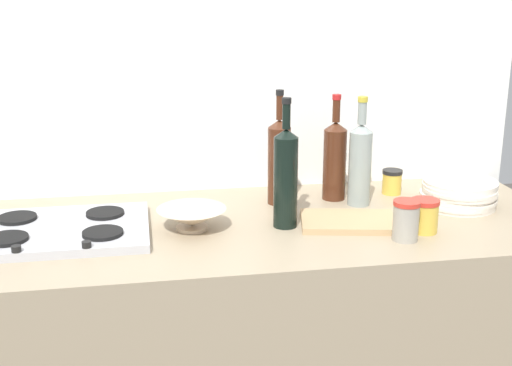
# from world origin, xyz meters

# --- Properties ---
(counter_block) EXTENTS (1.80, 0.70, 0.90)m
(counter_block) POSITION_xyz_m (0.00, 0.00, 0.45)
(counter_block) COLOR tan
(counter_block) RESTS_ON ground
(backsplash_panel) EXTENTS (1.90, 0.06, 2.56)m
(backsplash_panel) POSITION_xyz_m (0.00, 0.38, 1.28)
(backsplash_panel) COLOR white
(backsplash_panel) RESTS_ON ground
(stovetop_hob) EXTENTS (0.48, 0.36, 0.04)m
(stovetop_hob) POSITION_xyz_m (-0.55, -0.00, 0.91)
(stovetop_hob) COLOR #B2B2B7
(stovetop_hob) RESTS_ON counter_block
(plate_stack) EXTENTS (0.23, 0.23, 0.08)m
(plate_stack) POSITION_xyz_m (0.64, 0.05, 0.94)
(plate_stack) COLOR silver
(plate_stack) RESTS_ON counter_block
(wine_bottle_leftmost) EXTENTS (0.07, 0.07, 0.33)m
(wine_bottle_leftmost) POSITION_xyz_m (0.28, 0.18, 1.03)
(wine_bottle_leftmost) COLOR #472314
(wine_bottle_leftmost) RESTS_ON counter_block
(wine_bottle_mid_left) EXTENTS (0.07, 0.07, 0.36)m
(wine_bottle_mid_left) POSITION_xyz_m (0.10, 0.17, 1.04)
(wine_bottle_mid_left) COLOR #472314
(wine_bottle_mid_left) RESTS_ON counter_block
(wine_bottle_mid_right) EXTENTS (0.07, 0.07, 0.34)m
(wine_bottle_mid_right) POSITION_xyz_m (0.34, 0.11, 1.03)
(wine_bottle_mid_right) COLOR gray
(wine_bottle_mid_right) RESTS_ON counter_block
(wine_bottle_rightmost) EXTENTS (0.07, 0.07, 0.37)m
(wine_bottle_rightmost) POSITION_xyz_m (0.08, -0.04, 1.05)
(wine_bottle_rightmost) COLOR black
(wine_bottle_rightmost) RESTS_ON counter_block
(mixing_bowl) EXTENTS (0.20, 0.20, 0.06)m
(mixing_bowl) POSITION_xyz_m (-0.19, -0.02, 0.93)
(mixing_bowl) COLOR beige
(mixing_bowl) RESTS_ON counter_block
(condiment_jar_front) EXTENTS (0.08, 0.08, 0.09)m
(condiment_jar_front) POSITION_xyz_m (0.45, -0.15, 0.95)
(condiment_jar_front) COLOR gold
(condiment_jar_front) RESTS_ON counter_block
(condiment_jar_rear) EXTENTS (0.07, 0.07, 0.11)m
(condiment_jar_rear) POSITION_xyz_m (0.37, -0.20, 0.96)
(condiment_jar_rear) COLOR #9E998C
(condiment_jar_rear) RESTS_ON counter_block
(condiment_jar_spare) EXTENTS (0.06, 0.06, 0.08)m
(condiment_jar_spare) POSITION_xyz_m (0.49, 0.20, 0.94)
(condiment_jar_spare) COLOR gold
(condiment_jar_spare) RESTS_ON counter_block
(cutting_board) EXTENTS (0.30, 0.23, 0.02)m
(cutting_board) POSITION_xyz_m (0.26, -0.06, 0.91)
(cutting_board) COLOR tan
(cutting_board) RESTS_ON counter_block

